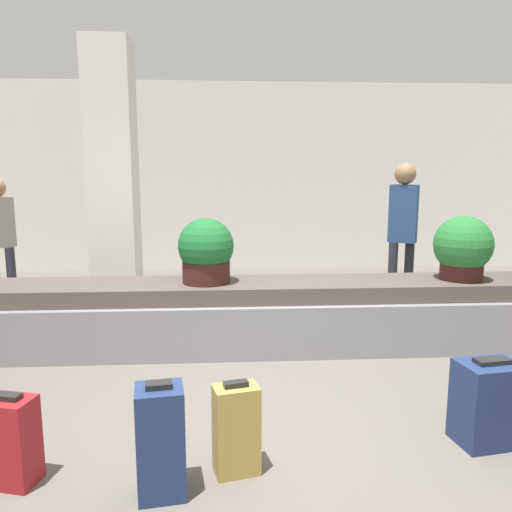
{
  "coord_description": "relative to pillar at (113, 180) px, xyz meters",
  "views": [
    {
      "loc": [
        -0.29,
        -3.17,
        1.69
      ],
      "look_at": [
        0.0,
        1.52,
        0.9
      ],
      "focal_mm": 35.0,
      "sensor_mm": 36.0,
      "label": 1
    }
  ],
  "objects": [
    {
      "name": "carousel",
      "position": [
        1.62,
        -1.41,
        -1.29
      ],
      "size": [
        8.89,
        0.84,
        0.65
      ],
      "color": "gray",
      "rests_on": "ground_plane"
    },
    {
      "name": "potted_plant_0",
      "position": [
        3.63,
        -1.44,
        -0.64
      ],
      "size": [
        0.56,
        0.56,
        0.63
      ],
      "color": "#381914",
      "rests_on": "carousel"
    },
    {
      "name": "potted_plant_1",
      "position": [
        1.14,
        -1.42,
        -0.65
      ],
      "size": [
        0.53,
        0.53,
        0.62
      ],
      "color": "#381914",
      "rests_on": "carousel"
    },
    {
      "name": "ground_plane",
      "position": [
        1.62,
        -2.93,
        -1.6
      ],
      "size": [
        18.0,
        18.0,
        0.0
      ],
      "primitive_type": "plane",
      "color": "#59544C"
    },
    {
      "name": "suitcase_3",
      "position": [
        1.37,
        -3.5,
        -1.34
      ],
      "size": [
        0.28,
        0.21,
        0.55
      ],
      "rotation": [
        0.0,
        0.0,
        0.23
      ],
      "color": "#A3843D",
      "rests_on": "ground_plane"
    },
    {
      "name": "suitcase_4",
      "position": [
        0.98,
        -3.67,
        -1.3
      ],
      "size": [
        0.28,
        0.26,
        0.63
      ],
      "rotation": [
        0.0,
        0.0,
        0.14
      ],
      "color": "navy",
      "rests_on": "ground_plane"
    },
    {
      "name": "suitcase_1",
      "position": [
        2.96,
        -3.27,
        -1.33
      ],
      "size": [
        0.43,
        0.34,
        0.56
      ],
      "rotation": [
        0.0,
        0.0,
        0.15
      ],
      "color": "navy",
      "rests_on": "ground_plane"
    },
    {
      "name": "pillar",
      "position": [
        0.0,
        0.0,
        0.0
      ],
      "size": [
        0.53,
        0.53,
        3.2
      ],
      "color": "silver",
      "rests_on": "ground_plane"
    },
    {
      "name": "traveler_1",
      "position": [
        3.44,
        -0.3,
        -0.51
      ],
      "size": [
        0.37,
        0.31,
        1.8
      ],
      "rotation": [
        0.0,
        0.0,
        -0.5
      ],
      "color": "#282833",
      "rests_on": "ground_plane"
    },
    {
      "name": "traveler_0",
      "position": [
        -1.45,
        0.18,
        -0.64
      ],
      "size": [
        0.35,
        0.36,
        1.61
      ],
      "rotation": [
        0.0,
        0.0,
        0.86
      ],
      "color": "#282833",
      "rests_on": "ground_plane"
    },
    {
      "name": "back_wall",
      "position": [
        1.62,
        2.63,
        0.0
      ],
      "size": [
        18.0,
        0.06,
        3.2
      ],
      "color": "silver",
      "rests_on": "ground_plane"
    },
    {
      "name": "suitcase_2",
      "position": [
        0.16,
        -3.52,
        -1.35
      ],
      "size": [
        0.29,
        0.25,
        0.52
      ],
      "rotation": [
        0.0,
        0.0,
        -0.25
      ],
      "color": "maroon",
      "rests_on": "ground_plane"
    }
  ]
}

